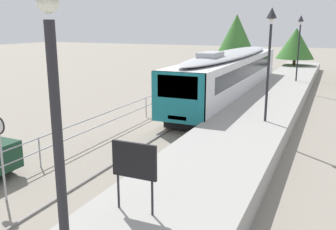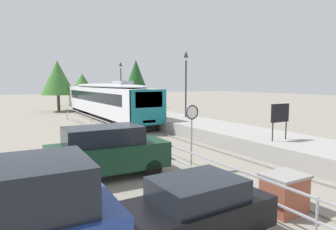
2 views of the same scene
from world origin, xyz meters
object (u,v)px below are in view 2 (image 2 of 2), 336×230
brick_utility_cabinet (284,193)px  parked_suv_dark_green (107,151)px  platform_lamp_far_end (121,75)px  speed_limit_sign (192,121)px  commuter_train (104,98)px  platform_notice_board (280,114)px  parked_hatchback_black (190,211)px  platform_lamp_mid_platform (186,71)px

brick_utility_cabinet → parked_suv_dark_green: 6.54m
platform_lamp_far_end → speed_limit_sign: bearing=-104.3°
commuter_train → brick_utility_cabinet: (-2.25, -23.48, -1.58)m
platform_notice_board → brick_utility_cabinet: platform_notice_board is taller
parked_hatchback_black → parked_suv_dark_green: 5.62m
platform_lamp_mid_platform → platform_notice_board: 10.86m
platform_notice_board → parked_hatchback_black: (-8.21, -4.32, -1.40)m
speed_limit_sign → parked_suv_dark_green: size_ratio=0.60×
platform_lamp_mid_platform → commuter_train: bearing=114.9°
platform_lamp_mid_platform → brick_utility_cabinet: bearing=-113.1°
commuter_train → platform_lamp_far_end: platform_lamp_far_end is taller
speed_limit_sign → brick_utility_cabinet: (0.03, -4.65, -1.55)m
platform_notice_board → platform_lamp_far_end: bearing=86.9°
speed_limit_sign → brick_utility_cabinet: 4.90m
platform_lamp_far_end → parked_hatchback_black: platform_lamp_far_end is taller
platform_notice_board → brick_utility_cabinet: 6.72m
platform_lamp_mid_platform → speed_limit_sign: size_ratio=1.91×
parked_suv_dark_green → platform_lamp_far_end: bearing=67.9°
platform_lamp_far_end → speed_limit_sign: platform_lamp_far_end is taller
commuter_train → platform_lamp_far_end: bearing=55.8°
commuter_train → speed_limit_sign: commuter_train is taller
platform_lamp_mid_platform → parked_hatchback_black: bearing=-122.9°
platform_lamp_far_end → brick_utility_cabinet: (-6.31, -29.44, -4.05)m
platform_lamp_far_end → parked_hatchback_black: (-9.60, -29.49, -3.83)m
platform_lamp_mid_platform → platform_notice_board: (-1.38, -10.49, -2.44)m
speed_limit_sign → parked_hatchback_black: 5.87m
platform_lamp_mid_platform → parked_suv_dark_green: size_ratio=1.15×
parked_suv_dark_green → commuter_train: bearing=72.5°
speed_limit_sign → parked_suv_dark_green: (-3.37, 0.92, -1.06)m
commuter_train → platform_lamp_far_end: 7.62m
commuter_train → platform_notice_board: commuter_train is taller
platform_lamp_far_end → speed_limit_sign: (-6.34, -24.79, -2.50)m
commuter_train → platform_lamp_mid_platform: bearing=-65.1°
commuter_train → brick_utility_cabinet: bearing=-95.5°
platform_notice_board → parked_hatchback_black: size_ratio=0.44×
brick_utility_cabinet → parked_hatchback_black: size_ratio=0.30×
platform_lamp_mid_platform → parked_suv_dark_green: bearing=-136.5°
speed_limit_sign → brick_utility_cabinet: size_ratio=2.32×
brick_utility_cabinet → parked_suv_dark_green: parked_suv_dark_green is taller
platform_lamp_far_end → platform_notice_board: bearing=-93.1°
platform_notice_board → speed_limit_sign: size_ratio=0.64×
commuter_train → parked_hatchback_black: commuter_train is taller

